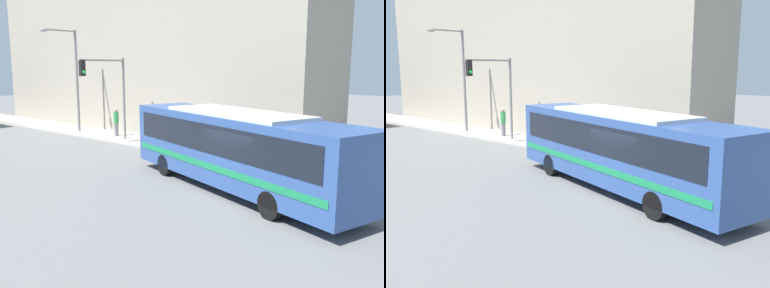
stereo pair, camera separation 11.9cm
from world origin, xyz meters
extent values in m
plane|color=slate|center=(0.00, 0.00, 0.00)|extent=(120.00, 120.00, 0.00)
cube|color=#B7B2A8|center=(5.83, 20.00, 0.08)|extent=(2.67, 70.00, 0.16)
cube|color=#9E9384|center=(10.17, 15.34, 5.92)|extent=(6.00, 28.68, 11.84)
cube|color=#2D4C8C|center=(0.80, 0.62, 1.66)|extent=(5.54, 11.46, 2.54)
cube|color=black|center=(0.80, 0.62, 2.11)|extent=(5.32, 10.61, 1.05)
cube|color=#197F4C|center=(0.80, 0.62, 1.10)|extent=(5.45, 11.04, 0.24)
cube|color=silver|center=(0.80, 0.62, 2.98)|extent=(3.91, 6.56, 0.16)
cylinder|color=black|center=(2.82, 3.65, 0.46)|extent=(0.53, 0.96, 0.92)
cylinder|color=black|center=(0.75, 4.26, 0.46)|extent=(0.53, 0.96, 0.92)
cylinder|color=black|center=(0.95, -2.65, 0.46)|extent=(0.53, 0.96, 0.92)
cylinder|color=black|center=(-1.12, -2.03, 0.46)|extent=(0.53, 0.96, 0.92)
cylinder|color=#999999|center=(5.10, 5.78, 0.47)|extent=(0.21, 0.21, 0.61)
sphere|color=#999999|center=(5.10, 5.78, 0.84)|extent=(0.20, 0.20, 0.20)
cylinder|color=#999999|center=(5.10, 5.67, 0.50)|extent=(0.09, 0.13, 0.09)
cylinder|color=slate|center=(5.25, 12.10, 2.68)|extent=(0.16, 0.16, 5.04)
cylinder|color=slate|center=(3.65, 12.10, 5.05)|extent=(3.20, 0.11, 0.11)
cube|color=black|center=(2.25, 12.10, 4.60)|extent=(0.30, 0.24, 0.90)
sphere|color=#19D83F|center=(2.25, 11.96, 4.38)|extent=(0.18, 0.18, 0.18)
cylinder|color=slate|center=(5.10, 7.98, 0.68)|extent=(0.06, 0.06, 1.03)
cylinder|color=#4C4C51|center=(5.10, 7.98, 1.31)|extent=(0.14, 0.14, 0.22)
cylinder|color=slate|center=(5.35, 17.10, 3.65)|extent=(0.18, 0.18, 6.98)
cylinder|color=slate|center=(4.17, 17.10, 7.04)|extent=(2.36, 0.11, 0.11)
ellipsoid|color=gray|center=(2.99, 17.10, 6.96)|extent=(0.56, 0.28, 0.20)
cylinder|color=slate|center=(5.65, 13.41, 0.60)|extent=(0.28, 0.28, 0.88)
cylinder|color=#338C4C|center=(5.65, 13.41, 1.41)|extent=(0.34, 0.34, 0.73)
sphere|color=tan|center=(5.65, 13.41, 1.89)|extent=(0.24, 0.24, 0.24)
camera|label=1|loc=(-12.37, -8.37, 4.69)|focal=40.00mm
camera|label=2|loc=(-12.30, -8.46, 4.69)|focal=40.00mm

